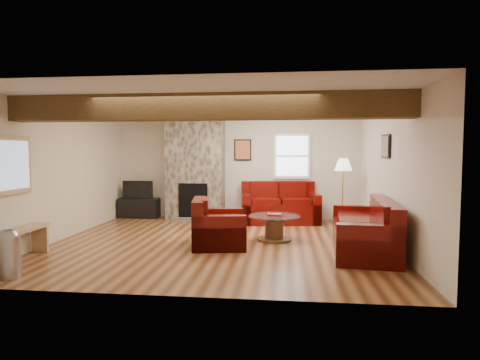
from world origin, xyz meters
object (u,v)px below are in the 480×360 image
(loveseat, at_px, (280,202))
(floor_lamp, at_px, (343,168))
(coffee_table, at_px, (274,228))
(tv_cabinet, at_px, (139,208))
(television, at_px, (139,189))
(sofa_three, at_px, (363,225))
(armchair_red, at_px, (219,222))

(loveseat, bearing_deg, floor_lamp, -19.70)
(coffee_table, distance_m, floor_lamp, 2.44)
(loveseat, relative_size, floor_lamp, 1.17)
(tv_cabinet, distance_m, television, 0.47)
(sofa_three, distance_m, coffee_table, 1.63)
(sofa_three, relative_size, armchair_red, 2.17)
(sofa_three, distance_m, television, 5.72)
(television, relative_size, floor_lamp, 0.51)
(sofa_three, relative_size, coffee_table, 2.32)
(tv_cabinet, relative_size, television, 1.29)
(loveseat, relative_size, television, 2.32)
(television, bearing_deg, loveseat, -4.88)
(floor_lamp, bearing_deg, coffee_table, -132.05)
(television, bearing_deg, armchair_red, -48.24)
(armchair_red, distance_m, floor_lamp, 3.38)
(loveseat, xyz_separation_m, television, (-3.52, 0.30, 0.24))
(tv_cabinet, xyz_separation_m, floor_lamp, (4.92, -0.61, 1.04))
(loveseat, distance_m, tv_cabinet, 3.54)
(armchair_red, bearing_deg, tv_cabinet, 32.34)
(loveseat, height_order, television, loveseat)
(coffee_table, height_order, television, television)
(sofa_three, height_order, armchair_red, sofa_three)
(sofa_three, distance_m, tv_cabinet, 5.72)
(armchair_red, height_order, floor_lamp, floor_lamp)
(loveseat, distance_m, armchair_red, 2.69)
(sofa_three, bearing_deg, floor_lamp, -174.02)
(sofa_three, height_order, tv_cabinet, sofa_three)
(loveseat, relative_size, coffee_table, 1.85)
(tv_cabinet, relative_size, floor_lamp, 0.65)
(sofa_three, distance_m, armchair_red, 2.44)
(sofa_three, bearing_deg, television, -114.75)
(loveseat, height_order, coffee_table, loveseat)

